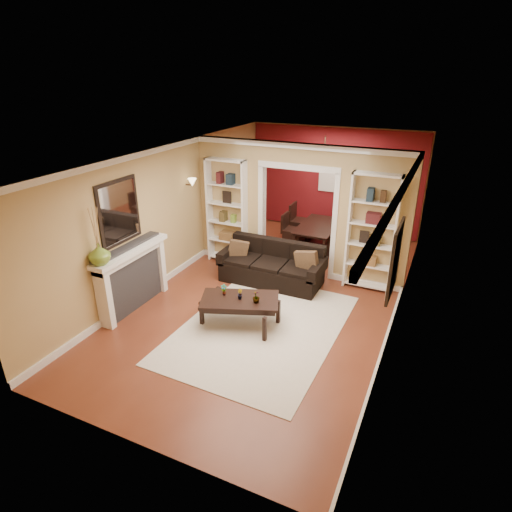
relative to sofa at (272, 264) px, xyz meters
The scene contains 30 objects.
floor 0.66m from the sofa, 60.92° to the right, with size 8.00×8.00×0.00m, color brown.
ceiling 2.35m from the sofa, 60.92° to the right, with size 8.00×8.00×0.00m, color white.
wall_back 3.68m from the sofa, 85.97° to the left, with size 8.00×8.00×0.00m, color tan.
wall_front 4.56m from the sofa, 86.78° to the right, with size 8.00×8.00×0.00m, color tan.
wall_left 2.26m from the sofa, 167.32° to the right, with size 8.00×8.00×0.00m, color tan.
wall_right 2.71m from the sofa, 10.20° to the right, with size 8.00×8.00×0.00m, color tan.
partition_wall 1.23m from the sofa, 71.55° to the left, with size 4.50×0.15×2.70m, color tan.
red_back_panel 3.64m from the sofa, 85.93° to the left, with size 4.44×0.04×2.64m, color maroon.
dining_window 3.67m from the sofa, 85.89° to the left, with size 0.78×0.03×0.98m, color #8CA5CC.
area_rug 1.75m from the sofa, 72.80° to the right, with size 2.46×3.44×0.01m, color beige.
sofa is the anchor object (origin of this frame).
pillow_left 0.76m from the sofa, behind, with size 0.39×0.11×0.39m, color brown.
pillow_right 0.77m from the sofa, ahead, with size 0.45×0.13×0.45m, color brown.
coffee_table 1.67m from the sofa, 85.80° to the right, with size 1.29×0.70×0.49m, color black.
plant_left 1.68m from the sofa, 96.14° to the right, with size 0.10×0.07×0.20m, color #336626.
plant_center 1.67m from the sofa, 85.80° to the right, with size 0.10×0.08×0.18m, color #336626.
plant_right 1.72m from the sofa, 75.73° to the right, with size 0.12×0.12×0.21m, color #336626.
bookshelf_left 1.60m from the sofa, 155.95° to the left, with size 0.90×0.30×2.30m, color white.
bookshelf_right 2.03m from the sofa, 17.86° to the left, with size 0.90×0.30×2.30m, color white.
fireplace 2.69m from the sofa, 133.33° to the right, with size 0.32×1.70×1.16m, color white.
vase 3.35m from the sofa, 124.81° to the right, with size 0.34×0.34×0.35m, color olive.
mirror 3.11m from the sofa, 135.43° to the right, with size 0.03×0.95×1.10m, color silver.
wall_sconce 2.37m from the sofa, behind, with size 0.18×0.18×0.22m, color #FFE0A5.
framed_art 3.08m from the sofa, 30.51° to the right, with size 0.04×0.85×1.05m, color black.
dining_table 2.25m from the sofa, 81.93° to the left, with size 0.88×1.57×0.55m, color black.
dining_chair_nw 1.94m from the sofa, 96.93° to the left, with size 0.43×0.43×0.86m, color black.
dining_chair_ne 2.11m from the sofa, 65.81° to the left, with size 0.43×0.43×0.88m, color black.
dining_chair_sw 2.54m from the sofa, 95.30° to the left, with size 0.47×0.47×0.95m, color black.
dining_chair_se 2.67m from the sofa, 71.09° to the left, with size 0.46×0.46×0.94m, color black.
chandelier 2.78m from the sofa, 83.65° to the left, with size 0.50×0.50×0.30m, color #3E2C1C.
Camera 1 is at (2.73, -6.76, 4.02)m, focal length 30.00 mm.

